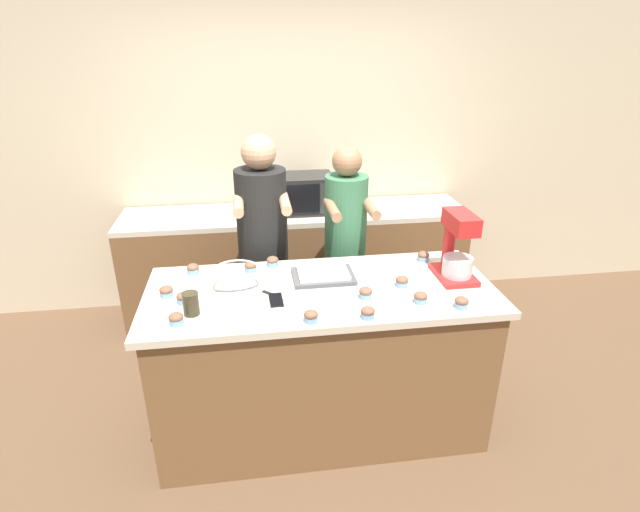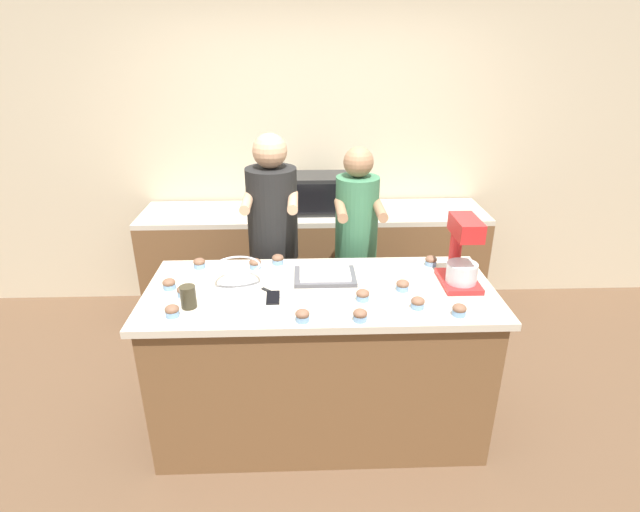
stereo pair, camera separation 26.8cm
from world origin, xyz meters
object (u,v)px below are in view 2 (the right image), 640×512
object	(u,v)px
stand_mixer	(462,256)
cupcake_6	(169,284)
cupcake_3	(459,310)
cupcake_8	(360,315)
drinking_glass	(188,297)
baking_tray	(325,275)
cupcake_5	(431,261)
person_right	(356,254)
cupcake_0	(418,303)
cell_phone	(273,298)
knife	(274,294)
cupcake_9	(172,311)
cupcake_2	(403,285)
cupcake_12	(302,316)
cupcake_4	(363,295)
cupcake_1	(278,259)
microwave_oven	(319,193)
cupcake_7	(199,263)
mixing_bowl	(238,275)
cupcake_11	(184,291)
person_left	(274,251)
cupcake_10	(255,264)

from	to	relation	value
stand_mixer	cupcake_6	bearing A→B (deg)	-179.82
cupcake_3	cupcake_8	xyz separation A→B (m)	(-0.50, -0.03, 0.00)
stand_mixer	drinking_glass	bearing A→B (deg)	-171.72
baking_tray	cupcake_5	distance (m)	0.67
person_right	cupcake_0	size ratio (longest dim) A/B	22.44
cell_phone	cupcake_5	distance (m)	1.02
knife	cupcake_9	world-z (taller)	cupcake_9
cupcake_2	cupcake_8	size ratio (longest dim) A/B	1.00
cupcake_3	cupcake_12	xyz separation A→B (m)	(-0.78, -0.03, 0.00)
cupcake_4	cupcake_0	bearing A→B (deg)	-18.90
cupcake_1	cupcake_8	xyz separation A→B (m)	(0.43, -0.69, 0.00)
microwave_oven	cupcake_6	bearing A→B (deg)	-122.38
stand_mixer	cupcake_5	size ratio (longest dim) A/B	5.58
cupcake_7	mixing_bowl	bearing A→B (deg)	-43.84
cupcake_11	cupcake_0	bearing A→B (deg)	-8.03
person_left	cupcake_4	bearing A→B (deg)	-58.17
cupcake_9	cupcake_11	xyz separation A→B (m)	(0.01, 0.21, 0.00)
cupcake_5	cupcake_11	distance (m)	1.47
person_right	cupcake_6	size ratio (longest dim) A/B	22.44
microwave_oven	cupcake_1	world-z (taller)	microwave_oven
cupcake_12	baking_tray	bearing A→B (deg)	74.30
cupcake_5	cupcake_9	bearing A→B (deg)	-158.82
person_left	drinking_glass	world-z (taller)	person_left
drinking_glass	cupcake_3	distance (m)	1.38
person_right	cupcake_1	bearing A→B (deg)	-146.37
cupcake_5	cupcake_10	size ratio (longest dim) A/B	1.00
drinking_glass	cupcake_6	bearing A→B (deg)	125.87
person_right	baking_tray	world-z (taller)	person_right
cupcake_4	person_left	bearing A→B (deg)	121.83
knife	cupcake_9	bearing A→B (deg)	-156.69
microwave_oven	drinking_glass	xyz separation A→B (m)	(-0.73, -1.60, -0.07)
microwave_oven	cupcake_8	world-z (taller)	microwave_oven
cupcake_2	cupcake_10	distance (m)	0.89
cupcake_4	cupcake_6	distance (m)	1.07
cupcake_11	cupcake_12	xyz separation A→B (m)	(0.64, -0.28, 0.00)
stand_mixer	cupcake_1	world-z (taller)	stand_mixer
drinking_glass	cupcake_12	bearing A→B (deg)	-15.25
cupcake_2	cupcake_3	bearing A→B (deg)	-50.10
knife	cupcake_2	size ratio (longest dim) A/B	2.40
drinking_glass	cupcake_2	distance (m)	1.15
drinking_glass	cupcake_9	size ratio (longest dim) A/B	1.68
cupcake_12	cupcake_3	bearing A→B (deg)	1.92
microwave_oven	cupcake_3	xyz separation A→B (m)	(0.64, -1.73, -0.10)
cupcake_4	person_right	bearing A→B (deg)	86.51
cupcake_3	cupcake_11	size ratio (longest dim) A/B	1.00
cupcake_3	drinking_glass	bearing A→B (deg)	174.45
cupcake_6	stand_mixer	bearing A→B (deg)	0.18
cupcake_1	cupcake_11	size ratio (longest dim) A/B	1.00
microwave_oven	baking_tray	bearing A→B (deg)	-90.59
person_right	cupcake_2	bearing A→B (deg)	-75.87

